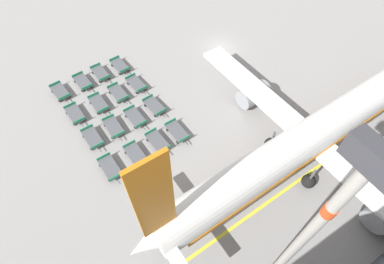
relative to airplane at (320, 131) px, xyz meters
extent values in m
plane|color=gray|center=(-19.13, 2.00, -3.40)|extent=(500.00, 500.00, 0.00)
cylinder|color=white|center=(-0.03, 0.60, 0.19)|extent=(5.05, 37.87, 3.44)
cone|color=white|center=(0.78, -18.26, 0.19)|extent=(3.44, 4.27, 3.27)
cube|color=orange|center=(0.75, -17.62, 6.33)|extent=(0.39, 2.59, 8.84)
cube|color=white|center=(0.76, -17.76, 0.71)|extent=(9.11, 1.39, 0.24)
cube|color=white|center=(0.04, -0.91, -0.58)|extent=(32.50, 3.90, 0.44)
cylinder|color=gray|center=(8.54, -0.14, -1.92)|extent=(2.46, 3.57, 2.31)
cylinder|color=gray|center=(-8.50, -0.87, -1.92)|extent=(2.46, 3.57, 2.31)
cube|color=orange|center=(-0.03, 0.60, -0.41)|extent=(4.96, 34.11, 0.62)
sphere|color=black|center=(-0.53, 12.30, -2.73)|extent=(1.35, 1.35, 1.35)
cylinder|color=#56565B|center=(2.75, -3.06, -1.70)|extent=(0.24, 0.24, 2.06)
sphere|color=black|center=(2.75, -3.06, -2.73)|extent=(1.35, 1.35, 1.35)
cylinder|color=#56565B|center=(-2.48, -3.28, -1.70)|extent=(0.24, 0.24, 2.06)
sphere|color=black|center=(-2.48, -3.28, -2.73)|extent=(1.35, 1.35, 1.35)
cube|color=#515459|center=(-21.83, -19.68, -2.85)|extent=(3.08, 1.80, 0.10)
cube|color=#237F56|center=(-20.42, -19.50, -2.64)|extent=(0.26, 1.45, 0.32)
cube|color=#237F56|center=(-23.24, -19.85, -2.64)|extent=(0.26, 1.45, 0.32)
cube|color=#333338|center=(-20.03, -19.45, -2.97)|extent=(0.70, 0.15, 0.06)
sphere|color=black|center=(-20.74, -20.16, -3.22)|extent=(0.36, 0.36, 0.36)
sphere|color=black|center=(-20.89, -18.94, -3.22)|extent=(0.36, 0.36, 0.36)
sphere|color=black|center=(-22.77, -20.42, -3.22)|extent=(0.36, 0.36, 0.36)
sphere|color=black|center=(-22.92, -19.19, -3.22)|extent=(0.36, 0.36, 0.36)
cube|color=#515459|center=(-17.44, -19.28, -2.85)|extent=(3.03, 1.69, 0.10)
cube|color=#237F56|center=(-16.03, -19.16, -2.64)|extent=(0.20, 1.46, 0.32)
cube|color=#237F56|center=(-18.86, -19.40, -2.64)|extent=(0.20, 1.46, 0.32)
cube|color=#333338|center=(-15.64, -19.13, -2.97)|extent=(0.70, 0.12, 0.06)
sphere|color=black|center=(-16.37, -19.81, -3.22)|extent=(0.36, 0.36, 0.36)
sphere|color=black|center=(-16.48, -18.58, -3.22)|extent=(0.36, 0.36, 0.36)
sphere|color=black|center=(-18.41, -19.98, -3.22)|extent=(0.36, 0.36, 0.36)
sphere|color=black|center=(-18.51, -18.75, -3.22)|extent=(0.36, 0.36, 0.36)
cube|color=#515459|center=(-13.21, -18.80, -2.85)|extent=(3.01, 1.64, 0.10)
cube|color=#237F56|center=(-11.79, -18.70, -2.64)|extent=(0.18, 1.46, 0.32)
cube|color=#237F56|center=(-14.62, -18.89, -2.64)|extent=(0.18, 1.46, 0.32)
cube|color=#333338|center=(-11.40, -18.68, -2.97)|extent=(0.70, 0.11, 0.06)
sphere|color=black|center=(-12.15, -19.35, -3.22)|extent=(0.36, 0.36, 0.36)
sphere|color=black|center=(-12.23, -18.11, -3.22)|extent=(0.36, 0.36, 0.36)
sphere|color=black|center=(-14.18, -19.48, -3.22)|extent=(0.36, 0.36, 0.36)
sphere|color=black|center=(-14.27, -18.25, -3.22)|extent=(0.36, 0.36, 0.36)
cube|color=#515459|center=(-8.79, -18.62, -2.85)|extent=(3.01, 1.64, 0.10)
cube|color=#237F56|center=(-7.37, -18.53, -2.64)|extent=(0.17, 1.46, 0.32)
cube|color=#237F56|center=(-10.21, -18.71, -2.64)|extent=(0.17, 1.46, 0.32)
cube|color=#333338|center=(-6.99, -18.51, -2.97)|extent=(0.70, 0.10, 0.06)
sphere|color=black|center=(-7.73, -19.17, -3.22)|extent=(0.36, 0.36, 0.36)
sphere|color=black|center=(-7.81, -17.94, -3.22)|extent=(0.36, 0.36, 0.36)
sphere|color=black|center=(-9.77, -19.30, -3.22)|extent=(0.36, 0.36, 0.36)
sphere|color=black|center=(-9.85, -18.07, -3.22)|extent=(0.36, 0.36, 0.36)
cube|color=#515459|center=(-22.04, -16.77, -2.85)|extent=(3.05, 1.75, 0.10)
cube|color=#237F56|center=(-20.63, -16.63, -2.64)|extent=(0.23, 1.45, 0.32)
cube|color=#237F56|center=(-23.45, -16.92, -2.64)|extent=(0.23, 1.45, 0.32)
cube|color=#333338|center=(-20.24, -16.58, -2.97)|extent=(0.70, 0.13, 0.06)
sphere|color=black|center=(-20.96, -17.28, -3.22)|extent=(0.36, 0.36, 0.36)
sphere|color=black|center=(-21.09, -16.05, -3.22)|extent=(0.36, 0.36, 0.36)
sphere|color=black|center=(-22.99, -17.49, -3.22)|extent=(0.36, 0.36, 0.36)
sphere|color=black|center=(-23.12, -16.27, -3.22)|extent=(0.36, 0.36, 0.36)
cube|color=#515459|center=(-17.54, -16.42, -2.85)|extent=(3.01, 1.64, 0.10)
cube|color=#237F56|center=(-16.13, -16.33, -2.64)|extent=(0.17, 1.46, 0.32)
cube|color=#237F56|center=(-18.96, -16.51, -2.64)|extent=(0.17, 1.46, 0.32)
cube|color=#333338|center=(-15.74, -16.31, -2.97)|extent=(0.70, 0.10, 0.06)
sphere|color=black|center=(-16.48, -16.97, -3.22)|extent=(0.36, 0.36, 0.36)
sphere|color=black|center=(-16.56, -15.74, -3.22)|extent=(0.36, 0.36, 0.36)
sphere|color=black|center=(-18.52, -17.11, -3.22)|extent=(0.36, 0.36, 0.36)
sphere|color=black|center=(-18.60, -15.87, -3.22)|extent=(0.36, 0.36, 0.36)
cube|color=#515459|center=(-13.39, -16.32, -2.85)|extent=(2.97, 1.55, 0.10)
cube|color=#237F56|center=(-11.97, -16.27, -2.64)|extent=(0.13, 1.46, 0.32)
cube|color=#237F56|center=(-14.81, -16.37, -2.64)|extent=(0.13, 1.46, 0.32)
cube|color=#333338|center=(-11.58, -16.26, -2.97)|extent=(0.70, 0.08, 0.06)
sphere|color=black|center=(-12.35, -16.90, -3.22)|extent=(0.36, 0.36, 0.36)
sphere|color=black|center=(-12.39, -15.67, -3.22)|extent=(0.36, 0.36, 0.36)
sphere|color=black|center=(-14.39, -16.97, -3.22)|extent=(0.36, 0.36, 0.36)
sphere|color=black|center=(-14.43, -15.74, -3.22)|extent=(0.36, 0.36, 0.36)
cube|color=#515459|center=(-8.85, -15.78, -2.85)|extent=(3.00, 1.62, 0.10)
cube|color=#237F56|center=(-7.43, -15.70, -2.64)|extent=(0.16, 1.46, 0.32)
cube|color=#237F56|center=(-10.26, -15.86, -2.64)|extent=(0.16, 1.46, 0.32)
cube|color=#333338|center=(-7.04, -15.68, -2.97)|extent=(0.70, 0.10, 0.06)
sphere|color=black|center=(-7.79, -16.34, -3.22)|extent=(0.36, 0.36, 0.36)
sphere|color=black|center=(-7.86, -15.11, -3.22)|extent=(0.36, 0.36, 0.36)
sphere|color=black|center=(-9.83, -16.46, -3.22)|extent=(0.36, 0.36, 0.36)
sphere|color=black|center=(-9.90, -15.22, -3.22)|extent=(0.36, 0.36, 0.36)
cube|color=#515459|center=(-22.41, -14.31, -2.85)|extent=(3.02, 1.68, 0.10)
cube|color=#237F56|center=(-20.99, -14.20, -2.64)|extent=(0.19, 1.46, 0.32)
cube|color=#237F56|center=(-23.82, -14.43, -2.64)|extent=(0.19, 1.46, 0.32)
cube|color=#333338|center=(-20.61, -14.17, -2.97)|extent=(0.70, 0.11, 0.06)
sphere|color=black|center=(-21.34, -14.85, -3.22)|extent=(0.36, 0.36, 0.36)
sphere|color=black|center=(-21.44, -13.62, -3.22)|extent=(0.36, 0.36, 0.36)
sphere|color=black|center=(-23.38, -15.01, -3.22)|extent=(0.36, 0.36, 0.36)
sphere|color=black|center=(-23.48, -13.78, -3.22)|extent=(0.36, 0.36, 0.36)
cube|color=#515459|center=(-17.92, -13.80, -2.85)|extent=(3.05, 1.73, 0.10)
cube|color=#237F56|center=(-16.50, -13.66, -2.64)|extent=(0.22, 1.45, 0.32)
cube|color=#237F56|center=(-19.33, -13.94, -2.64)|extent=(0.22, 1.45, 0.32)
cube|color=#333338|center=(-16.11, -13.62, -2.97)|extent=(0.70, 0.13, 0.06)
sphere|color=black|center=(-16.84, -14.32, -3.22)|extent=(0.36, 0.36, 0.36)
sphere|color=black|center=(-16.96, -13.09, -3.22)|extent=(0.36, 0.36, 0.36)
sphere|color=black|center=(-18.87, -14.51, -3.22)|extent=(0.36, 0.36, 0.36)
sphere|color=black|center=(-18.99, -13.28, -3.22)|extent=(0.36, 0.36, 0.36)
cube|color=#515459|center=(-13.40, -13.69, -2.85)|extent=(3.03, 1.69, 0.10)
cube|color=#237F56|center=(-11.99, -13.57, -2.64)|extent=(0.20, 1.46, 0.32)
cube|color=#237F56|center=(-14.81, -13.80, -2.64)|extent=(0.20, 1.46, 0.32)
cube|color=#333338|center=(-11.60, -13.54, -2.97)|extent=(0.70, 0.12, 0.06)
sphere|color=black|center=(-12.33, -14.22, -3.22)|extent=(0.36, 0.36, 0.36)
sphere|color=black|center=(-12.43, -12.99, -3.22)|extent=(0.36, 0.36, 0.36)
sphere|color=black|center=(-14.37, -14.39, -3.22)|extent=(0.36, 0.36, 0.36)
sphere|color=black|center=(-14.47, -13.15, -3.22)|extent=(0.36, 0.36, 0.36)
cube|color=#515459|center=(-9.11, -13.11, -2.85)|extent=(3.03, 1.70, 0.10)
cube|color=#237F56|center=(-7.70, -12.98, -2.64)|extent=(0.20, 1.46, 0.32)
cube|color=#237F56|center=(-10.53, -13.23, -2.64)|extent=(0.20, 1.46, 0.32)
cube|color=#333338|center=(-7.31, -12.95, -2.97)|extent=(0.70, 0.12, 0.06)
sphere|color=black|center=(-8.04, -13.63, -3.22)|extent=(0.36, 0.36, 0.36)
sphere|color=black|center=(-8.15, -12.40, -3.22)|extent=(0.36, 0.36, 0.36)
sphere|color=black|center=(-10.08, -13.81, -3.22)|extent=(0.36, 0.36, 0.36)
sphere|color=black|center=(-10.18, -12.58, -3.22)|extent=(0.36, 0.36, 0.36)
cube|color=#515459|center=(-22.44, -11.63, -2.85)|extent=(3.04, 1.72, 0.10)
cube|color=#237F56|center=(-21.03, -11.50, -2.64)|extent=(0.21, 1.45, 0.32)
cube|color=#237F56|center=(-23.86, -11.76, -2.64)|extent=(0.21, 1.45, 0.32)
cube|color=#333338|center=(-20.64, -11.46, -2.97)|extent=(0.70, 0.12, 0.06)
sphere|color=black|center=(-21.37, -12.15, -3.22)|extent=(0.36, 0.36, 0.36)
sphere|color=black|center=(-21.48, -10.92, -3.22)|extent=(0.36, 0.36, 0.36)
sphere|color=black|center=(-23.40, -12.34, -3.22)|extent=(0.36, 0.36, 0.36)
sphere|color=black|center=(-23.52, -11.11, -3.22)|extent=(0.36, 0.36, 0.36)
cube|color=#515459|center=(-18.21, -11.26, -2.85)|extent=(3.06, 1.77, 0.10)
cube|color=#237F56|center=(-16.80, -11.11, -2.64)|extent=(0.24, 1.45, 0.32)
cube|color=#237F56|center=(-19.62, -11.42, -2.64)|extent=(0.24, 1.45, 0.32)
cube|color=#333338|center=(-16.41, -11.06, -2.97)|extent=(0.70, 0.14, 0.06)
sphere|color=black|center=(-17.13, -11.77, -3.22)|extent=(0.36, 0.36, 0.36)
sphere|color=black|center=(-17.26, -10.54, -3.22)|extent=(0.36, 0.36, 0.36)
sphere|color=black|center=(-19.16, -11.99, -3.22)|extent=(0.36, 0.36, 0.36)
sphere|color=black|center=(-19.30, -10.76, -3.22)|extent=(0.36, 0.36, 0.36)
cube|color=#515459|center=(-13.78, -11.06, -2.85)|extent=(3.08, 1.81, 0.10)
cube|color=#237F56|center=(-12.38, -10.88, -2.64)|extent=(0.26, 1.45, 0.32)
cube|color=#237F56|center=(-15.19, -11.24, -2.64)|extent=(0.26, 1.45, 0.32)
cube|color=#333338|center=(-11.99, -10.83, -2.97)|extent=(0.70, 0.15, 0.06)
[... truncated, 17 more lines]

